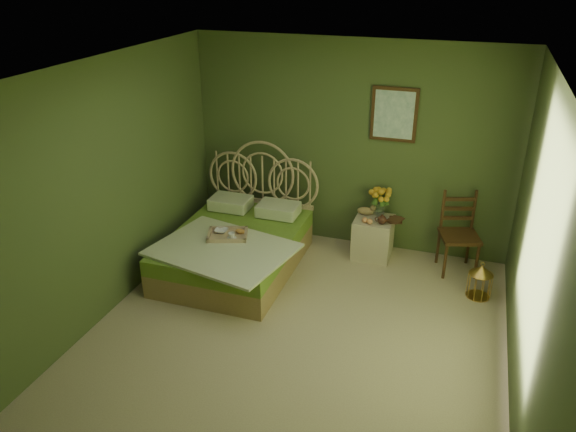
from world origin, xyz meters
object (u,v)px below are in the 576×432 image
(chair, at_px, (461,228))
(birdcage, at_px, (480,282))
(nightstand, at_px, (374,230))
(bed, at_px, (237,245))

(chair, distance_m, birdcage, 0.73)
(chair, bearing_deg, birdcage, -81.96)
(nightstand, relative_size, birdcage, 2.41)
(birdcage, bearing_deg, nightstand, 156.38)
(bed, height_order, birdcage, bed)
(bed, xyz_separation_m, chair, (2.52, 0.82, 0.25))
(nightstand, xyz_separation_m, birdcage, (1.29, -0.56, -0.15))
(nightstand, bearing_deg, chair, 1.13)
(birdcage, bearing_deg, bed, -175.23)
(bed, relative_size, chair, 2.18)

